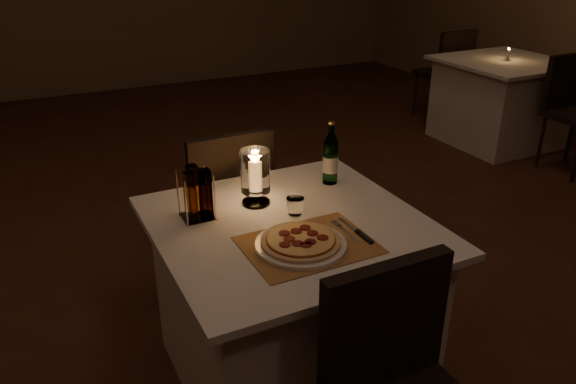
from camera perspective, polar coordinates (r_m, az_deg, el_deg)
name	(u,v)px	position (r m, az deg, el deg)	size (l,w,h in m)	color
floor	(274,330)	(2.80, -1.39, -13.81)	(8.00, 10.00, 0.02)	#4A2617
main_table	(290,302)	(2.32, 0.22, -11.15)	(1.00, 1.00, 0.74)	white
chair_near	(401,384)	(1.75, 11.40, -18.61)	(0.42, 0.42, 0.90)	black
chair_far	(226,196)	(2.80, -6.34, -0.45)	(0.42, 0.42, 0.90)	black
placemat	(308,245)	(1.98, 2.07, -5.39)	(0.45, 0.34, 0.00)	#AA723B
plate	(301,245)	(1.96, 1.30, -5.36)	(0.32, 0.32, 0.01)	white
pizza	(301,240)	(1.95, 1.31, -4.95)	(0.28, 0.28, 0.02)	#D8B77F
fork	(343,230)	(2.08, 5.65, -3.83)	(0.02, 0.18, 0.00)	silver
knife	(361,234)	(2.05, 7.38, -4.27)	(0.02, 0.22, 0.01)	black
tumbler	(295,206)	(2.17, 0.74, -1.46)	(0.07, 0.07, 0.07)	white
water_bottle	(331,159)	(2.43, 4.34, 3.38)	(0.07, 0.07, 0.28)	#589952
hurricane_candle	(255,173)	(2.22, -3.35, 1.94)	(0.12, 0.12, 0.23)	white
cruet_caddy	(197,196)	(2.14, -9.27, -0.38)	(0.12, 0.12, 0.21)	white
neighbor_table_right	(500,101)	(5.41, 20.76, 8.60)	(1.00, 1.00, 0.74)	white
neighbor_chair_ra	(573,102)	(4.93, 26.99, 8.17)	(0.42, 0.42, 0.90)	black
neighbor_chair_rb	(448,66)	(5.86, 15.98, 12.17)	(0.42, 0.42, 0.90)	black
neighbor_candle_right	(508,55)	(5.32, 21.44, 12.87)	(0.03, 0.03, 0.11)	white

